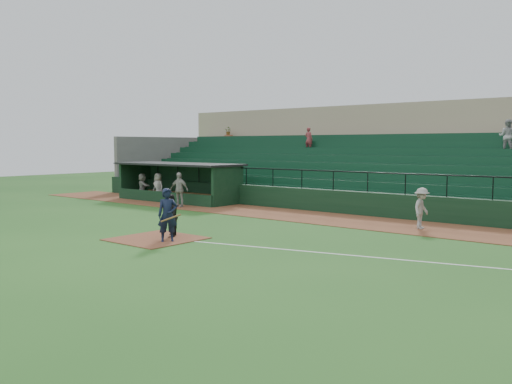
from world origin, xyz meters
The scene contains 12 objects.
ground centered at (0.00, 0.00, 0.00)m, with size 90.00×90.00×0.00m, color #22531B.
warning_track centered at (0.00, 8.00, 0.01)m, with size 40.00×4.00×0.03m, color brown.
home_plate_dirt centered at (0.00, -1.00, 0.01)m, with size 3.00×3.00×0.03m, color brown.
foul_line centered at (8.00, 1.20, 0.01)m, with size 18.00×0.09×0.01m, color white.
stadium_structure centered at (0.00, 16.46, 2.30)m, with size 38.00×13.08×6.40m.
dugout centered at (-9.75, 9.56, 1.33)m, with size 8.90×3.20×2.42m.
batter_at_plate centered at (0.80, -1.12, 1.00)m, with size 1.20×0.87×2.00m.
umpire centered at (0.07, -0.37, 0.84)m, with size 0.81×0.63×1.67m, color black.
runner centered at (6.85, 7.72, 0.90)m, with size 1.13×0.65×1.75m, color #A09C96.
dugout_player_a centered at (-7.16, 6.78, 1.02)m, with size 1.16×0.48×1.98m, color #A8A39D.
dugout_player_b centered at (-10.58, 8.16, 0.91)m, with size 0.86×0.56×1.77m, color #A5A09B.
dugout_player_c centered at (-12.32, 8.30, 0.88)m, with size 1.57×0.50×1.70m, color #A19C96.
Camera 1 is at (15.86, -14.39, 3.59)m, focal length 38.09 mm.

